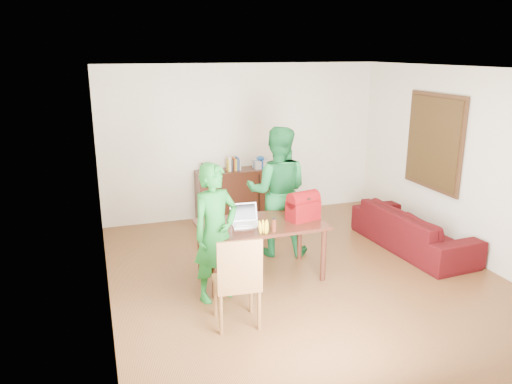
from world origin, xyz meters
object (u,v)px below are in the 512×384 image
object	(u,v)px
table	(261,230)
sofa	(413,229)
chair	(237,298)
laptop	(246,222)
person_far	(277,191)
red_bag	(303,209)
bottle	(274,225)
person_near	(215,233)

from	to	relation	value
table	sofa	distance (m)	2.54
chair	sofa	bearing A→B (deg)	27.05
table	laptop	bearing A→B (deg)	-173.77
chair	person_far	xyz separation A→B (m)	(1.13, 1.76, 0.64)
table	chair	xyz separation A→B (m)	(-0.63, -1.04, -0.36)
red_bag	sofa	distance (m)	2.04
laptop	bottle	distance (m)	0.41
table	sofa	world-z (taller)	table
person_far	laptop	distance (m)	1.03
chair	red_bag	bearing A→B (deg)	44.82
table	person_near	size ratio (longest dim) A/B	0.97
table	person_near	xyz separation A→B (m)	(-0.70, -0.38, 0.18)
laptop	table	bearing A→B (deg)	13.04
person_near	bottle	size ratio (longest dim) A/B	9.34
table	red_bag	xyz separation A→B (m)	(0.57, -0.05, 0.25)
bottle	sofa	xyz separation A→B (m)	(2.45, 0.56, -0.54)
person_near	chair	bearing A→B (deg)	-105.86
chair	sofa	world-z (taller)	chair
laptop	chair	bearing A→B (deg)	-106.98
table	person_near	world-z (taller)	person_near
person_far	sofa	distance (m)	2.16
person_far	red_bag	size ratio (longest dim) A/B	4.58
table	sofa	xyz separation A→B (m)	(2.50, 0.22, -0.36)
laptop	sofa	size ratio (longest dim) A/B	0.18
red_bag	person_far	bearing A→B (deg)	81.57
person_far	chair	bearing A→B (deg)	80.14
table	bottle	distance (m)	0.39
red_bag	chair	bearing A→B (deg)	-154.28
red_bag	table	bearing A→B (deg)	161.38
person_near	red_bag	bearing A→B (deg)	-6.72
person_far	bottle	size ratio (longest dim) A/B	10.51
table	red_bag	size ratio (longest dim) A/B	3.96
chair	laptop	size ratio (longest dim) A/B	2.81
laptop	red_bag	size ratio (longest dim) A/B	0.91
person_near	person_far	bearing A→B (deg)	21.10
sofa	chair	bearing A→B (deg)	108.21
table	laptop	distance (m)	0.25
chair	table	bearing A→B (deg)	63.96
table	chair	size ratio (longest dim) A/B	1.55
person_far	sofa	xyz separation A→B (m)	(2.01, -0.50, -0.64)
chair	red_bag	size ratio (longest dim) A/B	2.56
person_far	bottle	world-z (taller)	person_far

